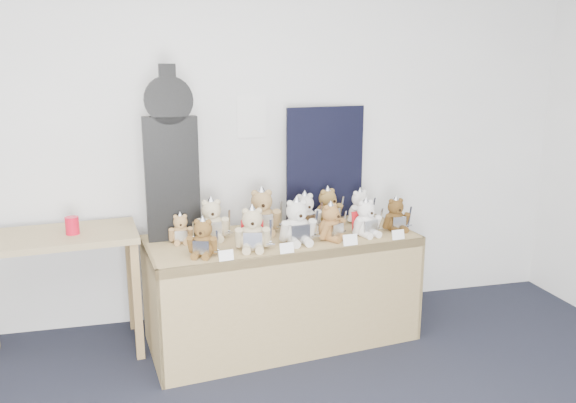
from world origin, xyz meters
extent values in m
plane|color=silver|center=(0.00, 2.50, 1.35)|extent=(6.00, 0.00, 6.00)
cube|color=white|center=(0.55, 2.49, 1.48)|extent=(0.21, 0.00, 0.30)
cube|color=#987F4D|center=(0.65, 1.98, 0.70)|extent=(1.84, 0.95, 0.06)
cube|color=#987F4D|center=(0.69, 1.63, 0.37)|extent=(1.75, 0.24, 0.73)
cube|color=#987F4D|center=(-0.22, 1.87, 0.37)|extent=(0.11, 0.73, 0.73)
cube|color=#987F4D|center=(1.51, 2.09, 0.37)|extent=(0.11, 0.73, 0.73)
cube|color=#A28757|center=(-0.77, 2.11, 0.79)|extent=(1.03, 0.65, 0.04)
cube|color=olive|center=(-0.30, 1.93, 0.39)|extent=(0.06, 0.06, 0.77)
cube|color=olive|center=(-0.35, 2.39, 0.39)|extent=(0.06, 0.06, 0.77)
cube|color=black|center=(-0.04, 2.10, 1.13)|extent=(0.34, 0.12, 0.80)
cylinder|color=black|center=(-0.04, 2.10, 1.63)|extent=(0.30, 0.11, 0.30)
cube|color=black|center=(-0.04, 2.10, 1.75)|extent=(0.10, 0.09, 0.20)
cube|color=black|center=(1.07, 2.37, 1.14)|extent=(0.61, 0.13, 0.82)
cylinder|color=red|center=(-0.67, 2.08, 0.87)|extent=(0.08, 0.08, 0.11)
ellipsoid|color=brown|center=(0.11, 1.71, 0.80)|extent=(0.18, 0.17, 0.15)
sphere|color=brown|center=(0.11, 1.71, 0.90)|extent=(0.11, 0.11, 0.11)
cylinder|color=brown|center=(0.09, 1.67, 0.89)|extent=(0.05, 0.04, 0.05)
sphere|color=black|center=(0.09, 1.65, 0.89)|extent=(0.02, 0.02, 0.02)
sphere|color=brown|center=(0.07, 1.72, 0.94)|extent=(0.03, 0.03, 0.03)
sphere|color=brown|center=(0.14, 1.70, 0.94)|extent=(0.03, 0.03, 0.03)
cylinder|color=brown|center=(0.03, 1.72, 0.80)|extent=(0.07, 0.09, 0.11)
cylinder|color=brown|center=(0.17, 1.67, 0.80)|extent=(0.07, 0.09, 0.11)
cylinder|color=brown|center=(0.06, 1.67, 0.75)|extent=(0.07, 0.11, 0.04)
cylinder|color=brown|center=(0.12, 1.65, 0.75)|extent=(0.07, 0.11, 0.04)
cube|color=silver|center=(0.09, 1.66, 0.80)|extent=(0.10, 0.05, 0.08)
cone|color=silver|center=(0.11, 1.71, 0.94)|extent=(0.09, 0.09, 0.07)
cube|color=silver|center=(0.18, 1.65, 0.83)|extent=(0.02, 0.04, 0.16)
cube|color=silver|center=(0.18, 1.65, 0.77)|extent=(0.04, 0.02, 0.01)
ellipsoid|color=tan|center=(0.41, 1.76, 0.81)|extent=(0.20, 0.17, 0.17)
sphere|color=tan|center=(0.41, 1.76, 0.92)|extent=(0.13, 0.13, 0.13)
cylinder|color=tan|center=(0.40, 1.70, 0.91)|extent=(0.06, 0.04, 0.05)
sphere|color=black|center=(0.40, 1.69, 0.91)|extent=(0.02, 0.02, 0.02)
sphere|color=tan|center=(0.37, 1.76, 0.97)|extent=(0.04, 0.04, 0.04)
sphere|color=tan|center=(0.45, 1.75, 0.97)|extent=(0.04, 0.04, 0.04)
cylinder|color=tan|center=(0.33, 1.75, 0.82)|extent=(0.06, 0.10, 0.13)
cylinder|color=tan|center=(0.49, 1.72, 0.82)|extent=(0.06, 0.10, 0.13)
cylinder|color=tan|center=(0.36, 1.70, 0.76)|extent=(0.07, 0.12, 0.05)
cylinder|color=tan|center=(0.44, 1.69, 0.76)|extent=(0.07, 0.12, 0.05)
cube|color=silver|center=(0.40, 1.69, 0.81)|extent=(0.12, 0.04, 0.10)
cone|color=silver|center=(0.41, 1.76, 0.98)|extent=(0.11, 0.11, 0.08)
cube|color=silver|center=(0.51, 1.71, 0.84)|extent=(0.02, 0.04, 0.18)
cube|color=silver|center=(0.51, 1.71, 0.77)|extent=(0.05, 0.02, 0.01)
cube|color=#AF141A|center=(0.42, 1.82, 0.82)|extent=(0.14, 0.05, 0.16)
ellipsoid|color=beige|center=(0.71, 1.83, 0.81)|extent=(0.20, 0.17, 0.19)
sphere|color=beige|center=(0.71, 1.83, 0.94)|extent=(0.14, 0.14, 0.14)
cylinder|color=beige|center=(0.71, 1.77, 0.93)|extent=(0.06, 0.03, 0.06)
sphere|color=black|center=(0.71, 1.75, 0.93)|extent=(0.02, 0.02, 0.02)
sphere|color=beige|center=(0.66, 1.82, 0.99)|extent=(0.04, 0.04, 0.04)
sphere|color=beige|center=(0.75, 1.83, 0.99)|extent=(0.04, 0.04, 0.04)
cylinder|color=beige|center=(0.62, 1.80, 0.82)|extent=(0.06, 0.11, 0.14)
cylinder|color=beige|center=(0.80, 1.81, 0.82)|extent=(0.06, 0.11, 0.14)
cylinder|color=beige|center=(0.67, 1.76, 0.76)|extent=(0.06, 0.13, 0.06)
cylinder|color=beige|center=(0.76, 1.76, 0.76)|extent=(0.06, 0.13, 0.06)
cube|color=silver|center=(0.71, 1.75, 0.82)|extent=(0.12, 0.03, 0.10)
cone|color=silver|center=(0.71, 1.83, 1.00)|extent=(0.12, 0.12, 0.09)
cube|color=silver|center=(0.83, 1.80, 0.85)|extent=(0.02, 0.05, 0.20)
cube|color=silver|center=(0.83, 1.80, 0.78)|extent=(0.06, 0.01, 0.01)
ellipsoid|color=olive|center=(0.94, 1.84, 0.80)|extent=(0.20, 0.20, 0.16)
sphere|color=olive|center=(0.94, 1.84, 0.91)|extent=(0.12, 0.12, 0.12)
cylinder|color=olive|center=(0.97, 1.80, 0.90)|extent=(0.05, 0.05, 0.05)
sphere|color=black|center=(0.97, 1.79, 0.90)|extent=(0.02, 0.02, 0.02)
sphere|color=olive|center=(0.91, 1.82, 0.95)|extent=(0.04, 0.04, 0.04)
sphere|color=olive|center=(0.97, 1.86, 0.95)|extent=(0.04, 0.04, 0.04)
cylinder|color=olive|center=(0.89, 1.79, 0.81)|extent=(0.08, 0.10, 0.12)
cylinder|color=olive|center=(1.01, 1.87, 0.81)|extent=(0.08, 0.10, 0.12)
cylinder|color=olive|center=(0.94, 1.78, 0.76)|extent=(0.09, 0.11, 0.05)
cylinder|color=olive|center=(1.00, 1.82, 0.76)|extent=(0.09, 0.11, 0.05)
cube|color=silver|center=(0.97, 1.79, 0.80)|extent=(0.10, 0.07, 0.09)
cone|color=silver|center=(0.94, 1.84, 0.95)|extent=(0.10, 0.10, 0.08)
cube|color=silver|center=(1.04, 1.87, 0.83)|extent=(0.03, 0.04, 0.17)
cube|color=silver|center=(1.04, 1.87, 0.77)|extent=(0.04, 0.03, 0.01)
ellipsoid|color=silver|center=(1.19, 1.88, 0.80)|extent=(0.19, 0.17, 0.16)
sphere|color=silver|center=(1.19, 1.88, 0.91)|extent=(0.12, 0.12, 0.12)
cylinder|color=silver|center=(1.21, 1.83, 0.90)|extent=(0.05, 0.04, 0.05)
sphere|color=black|center=(1.21, 1.81, 0.90)|extent=(0.02, 0.02, 0.02)
sphere|color=silver|center=(1.16, 1.87, 0.95)|extent=(0.04, 0.04, 0.04)
sphere|color=silver|center=(1.23, 1.89, 0.95)|extent=(0.04, 0.04, 0.04)
cylinder|color=silver|center=(1.13, 1.84, 0.81)|extent=(0.07, 0.10, 0.12)
cylinder|color=silver|center=(1.27, 1.88, 0.81)|extent=(0.07, 0.10, 0.12)
cylinder|color=silver|center=(1.17, 1.81, 0.76)|extent=(0.07, 0.11, 0.05)
cylinder|color=silver|center=(1.24, 1.83, 0.76)|extent=(0.07, 0.11, 0.05)
cube|color=silver|center=(1.21, 1.82, 0.81)|extent=(0.10, 0.04, 0.09)
cone|color=silver|center=(1.19, 1.88, 0.96)|extent=(0.10, 0.10, 0.08)
cube|color=silver|center=(1.30, 1.87, 0.83)|extent=(0.02, 0.04, 0.17)
cube|color=silver|center=(1.30, 1.87, 0.77)|extent=(0.05, 0.02, 0.01)
cube|color=#AF141A|center=(1.18, 1.93, 0.81)|extent=(0.13, 0.06, 0.14)
ellipsoid|color=brown|center=(1.44, 1.94, 0.80)|extent=(0.16, 0.14, 0.15)
sphere|color=brown|center=(1.44, 1.94, 0.90)|extent=(0.11, 0.11, 0.11)
cylinder|color=brown|center=(1.44, 1.89, 0.89)|extent=(0.05, 0.03, 0.05)
sphere|color=black|center=(1.44, 1.88, 0.89)|extent=(0.02, 0.02, 0.02)
sphere|color=brown|center=(1.40, 1.94, 0.94)|extent=(0.03, 0.03, 0.03)
sphere|color=brown|center=(1.47, 1.94, 0.94)|extent=(0.03, 0.03, 0.03)
cylinder|color=brown|center=(1.37, 1.92, 0.80)|extent=(0.05, 0.08, 0.11)
cylinder|color=brown|center=(1.51, 1.93, 0.80)|extent=(0.05, 0.08, 0.11)
cylinder|color=brown|center=(1.41, 1.89, 0.75)|extent=(0.05, 0.10, 0.04)
cylinder|color=brown|center=(1.47, 1.89, 0.75)|extent=(0.05, 0.10, 0.04)
cube|color=silver|center=(1.44, 1.88, 0.80)|extent=(0.10, 0.02, 0.08)
cone|color=silver|center=(1.44, 1.94, 0.94)|extent=(0.09, 0.09, 0.07)
cube|color=silver|center=(1.53, 1.92, 0.83)|extent=(0.01, 0.04, 0.16)
cube|color=silver|center=(1.53, 1.92, 0.77)|extent=(0.05, 0.01, 0.01)
ellipsoid|color=#C7B891|center=(0.19, 2.04, 0.81)|extent=(0.17, 0.15, 0.17)
sphere|color=#C7B891|center=(0.19, 2.04, 0.92)|extent=(0.13, 0.13, 0.13)
cylinder|color=#C7B891|center=(0.19, 1.99, 0.91)|extent=(0.05, 0.03, 0.05)
sphere|color=black|center=(0.19, 1.97, 0.91)|extent=(0.02, 0.02, 0.02)
sphere|color=#C7B891|center=(0.15, 2.04, 0.97)|extent=(0.04, 0.04, 0.04)
sphere|color=#C7B891|center=(0.23, 2.04, 0.97)|extent=(0.04, 0.04, 0.04)
cylinder|color=#C7B891|center=(0.11, 2.02, 0.82)|extent=(0.05, 0.10, 0.13)
cylinder|color=#C7B891|center=(0.28, 2.02, 0.82)|extent=(0.05, 0.10, 0.13)
cylinder|color=#C7B891|center=(0.15, 1.98, 0.76)|extent=(0.05, 0.11, 0.05)
cylinder|color=#C7B891|center=(0.23, 1.98, 0.76)|extent=(0.05, 0.11, 0.05)
cube|color=silver|center=(0.19, 1.98, 0.81)|extent=(0.11, 0.02, 0.10)
cone|color=silver|center=(0.19, 2.04, 0.98)|extent=(0.11, 0.11, 0.08)
cube|color=silver|center=(0.30, 2.01, 0.84)|extent=(0.01, 0.04, 0.18)
cube|color=silver|center=(0.30, 2.01, 0.77)|extent=(0.05, 0.01, 0.01)
ellipsoid|color=#9F7E4F|center=(0.54, 2.11, 0.82)|extent=(0.21, 0.18, 0.20)
sphere|color=#9F7E4F|center=(0.54, 2.11, 0.95)|extent=(0.14, 0.14, 0.14)
cylinder|color=#9F7E4F|center=(0.53, 2.04, 0.94)|extent=(0.06, 0.04, 0.06)
sphere|color=black|center=(0.53, 2.02, 0.94)|extent=(0.02, 0.02, 0.02)
sphere|color=#9F7E4F|center=(0.49, 2.11, 1.01)|extent=(0.05, 0.05, 0.05)
sphere|color=#9F7E4F|center=(0.59, 2.10, 1.01)|extent=(0.05, 0.05, 0.05)
cylinder|color=#9F7E4F|center=(0.44, 2.09, 0.83)|extent=(0.06, 0.11, 0.15)
cylinder|color=#9F7E4F|center=(0.63, 2.07, 0.83)|extent=(0.06, 0.11, 0.15)
cylinder|color=#9F7E4F|center=(0.49, 2.04, 0.76)|extent=(0.07, 0.13, 0.06)
cylinder|color=#9F7E4F|center=(0.58, 2.03, 0.76)|extent=(0.07, 0.13, 0.06)
cube|color=silver|center=(0.53, 2.03, 0.82)|extent=(0.13, 0.03, 0.11)
cone|color=silver|center=(0.54, 2.11, 1.01)|extent=(0.12, 0.12, 0.09)
cube|color=silver|center=(0.66, 2.06, 0.86)|extent=(0.02, 0.05, 0.21)
cube|color=silver|center=(0.66, 2.06, 0.78)|extent=(0.06, 0.01, 0.01)
ellipsoid|color=silver|center=(0.83, 2.09, 0.81)|extent=(0.20, 0.18, 0.17)
sphere|color=silver|center=(0.83, 2.09, 0.92)|extent=(0.13, 0.13, 0.13)
cylinder|color=silver|center=(0.84, 2.04, 0.91)|extent=(0.06, 0.04, 0.05)
sphere|color=black|center=(0.85, 2.02, 0.91)|extent=(0.02, 0.02, 0.02)
sphere|color=silver|center=(0.79, 2.08, 0.97)|extent=(0.04, 0.04, 0.04)
sphere|color=silver|center=(0.87, 2.10, 0.97)|extent=(0.04, 0.04, 0.04)
cylinder|color=silver|center=(0.76, 2.05, 0.81)|extent=(0.07, 0.10, 0.13)
cylinder|color=silver|center=(0.92, 2.09, 0.81)|extent=(0.07, 0.10, 0.13)
cylinder|color=silver|center=(0.81, 2.02, 0.76)|extent=(0.07, 0.12, 0.05)
cylinder|color=silver|center=(0.88, 2.04, 0.76)|extent=(0.07, 0.12, 0.05)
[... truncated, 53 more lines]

